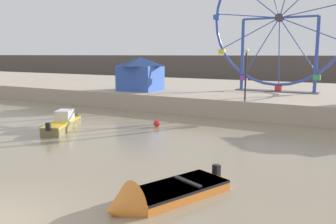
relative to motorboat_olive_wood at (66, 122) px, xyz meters
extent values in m
cube|color=tan|center=(7.75, 17.91, 0.30)|extent=(110.00, 20.21, 1.34)
cube|color=#564C47|center=(7.75, 36.82, 1.83)|extent=(140.00, 3.00, 4.40)
cube|color=olive|center=(0.31, -0.65, -0.10)|extent=(2.72, 4.10, 0.53)
cube|color=gold|center=(0.31, -0.65, 0.12)|extent=(2.72, 4.07, 0.08)
cone|color=olive|center=(-0.80, 1.65, -0.10)|extent=(1.40, 1.44, 1.02)
cube|color=black|center=(1.23, -2.55, 0.27)|extent=(0.30, 0.28, 0.44)
cube|color=silver|center=(0.09, -0.19, 0.47)|extent=(1.30, 1.46, 0.63)
cube|color=gold|center=(0.53, -1.10, 0.19)|extent=(0.89, 0.54, 0.06)
cube|color=orange|center=(11.29, -6.27, -0.19)|extent=(2.66, 3.73, 0.36)
cube|color=black|center=(11.29, -6.27, -0.05)|extent=(2.67, 3.71, 0.08)
cone|color=orange|center=(10.48, -8.27, -0.19)|extent=(1.67, 1.40, 1.42)
cube|color=black|center=(11.96, -4.59, 0.10)|extent=(0.30, 0.28, 0.44)
cube|color=black|center=(11.45, -5.87, 0.02)|extent=(1.24, 0.62, 0.06)
torus|color=#334CA8|center=(9.32, 15.80, 7.28)|extent=(11.66, 0.24, 11.66)
cylinder|color=#38383D|center=(9.32, 15.80, 7.28)|extent=(0.70, 0.50, 0.70)
cylinder|color=#334CA8|center=(9.43, 15.80, 4.43)|extent=(0.29, 0.08, 5.71)
cube|color=red|center=(9.53, 15.80, 1.29)|extent=(0.56, 0.48, 0.44)
cylinder|color=#334CA8|center=(10.96, 15.80, 4.94)|extent=(3.33, 0.08, 4.73)
cube|color=#33934C|center=(12.59, 15.80, 2.31)|extent=(0.56, 0.48, 0.44)
cylinder|color=#334CA8|center=(11.96, 15.80, 6.19)|extent=(5.31, 0.08, 2.25)
cylinder|color=#334CA8|center=(12.13, 15.80, 7.79)|extent=(5.63, 0.08, 1.10)
cylinder|color=#334CA8|center=(6.49, 15.80, 7.58)|extent=(5.69, 0.08, 0.68)
cube|color=#3356B7|center=(3.65, 15.80, 7.60)|extent=(0.56, 0.48, 0.44)
cylinder|color=#334CA8|center=(6.77, 15.80, 6.00)|extent=(5.14, 0.08, 2.63)
cube|color=yellow|center=(4.22, 15.80, 4.44)|extent=(0.56, 0.48, 0.44)
cylinder|color=#334CA8|center=(7.87, 15.80, 4.82)|extent=(2.98, 0.08, 4.95)
cube|color=purple|center=(6.42, 15.80, 2.09)|extent=(0.56, 0.48, 0.44)
cylinder|color=#334CA8|center=(6.18, 15.80, 4.12)|extent=(0.28, 0.28, 6.31)
cylinder|color=#334CA8|center=(12.46, 15.80, 4.12)|extent=(0.28, 0.28, 6.31)
cylinder|color=#334CA8|center=(9.32, 15.80, 7.28)|extent=(6.28, 0.18, 0.18)
cube|color=#4C4C51|center=(9.32, 15.80, 1.01)|extent=(7.08, 1.20, 0.08)
cube|color=#3356B7|center=(-1.68, 10.94, 2.08)|extent=(3.53, 3.48, 2.22)
pyramid|color=navy|center=(-1.68, 10.94, 3.57)|extent=(3.88, 3.82, 0.80)
cylinder|color=#2D2D33|center=(8.88, 8.35, 2.64)|extent=(0.12, 0.12, 3.35)
sphere|color=#F2EACC|center=(8.88, 8.35, 4.45)|extent=(0.32, 0.32, 0.32)
sphere|color=red|center=(4.85, 3.01, -0.15)|extent=(0.44, 0.44, 0.44)
camera|label=1|loc=(16.50, -16.10, 4.20)|focal=38.30mm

